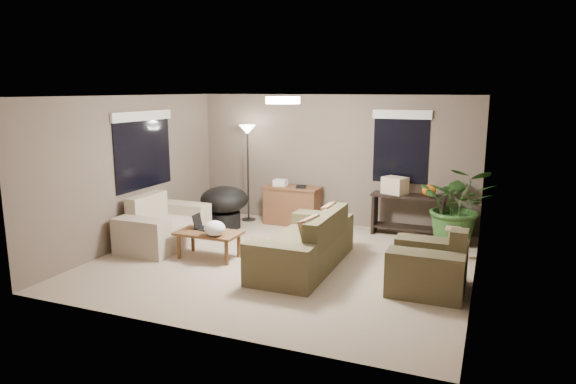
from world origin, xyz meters
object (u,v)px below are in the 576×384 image
at_px(cat_scratching_post, 452,246).
at_px(papasan_chair, 224,204).
at_px(floor_lamp, 247,141).
at_px(armchair, 429,268).
at_px(houseplant, 457,214).
at_px(desk, 292,205).
at_px(coffee_table, 209,236).
at_px(main_sofa, 306,247).
at_px(console_table, 408,212).
at_px(loveseat, 163,228).

bearing_deg(cat_scratching_post, papasan_chair, 175.82).
distance_m(papasan_chair, floor_lamp, 1.34).
relative_size(armchair, houseplant, 0.74).
bearing_deg(desk, coffee_table, -100.79).
bearing_deg(houseplant, papasan_chair, -172.33).
bearing_deg(desk, papasan_chair, -146.64).
xyz_separation_m(main_sofa, floor_lamp, (-2.02, 2.17, 1.30)).
distance_m(console_table, houseplant, 0.89).
relative_size(loveseat, cat_scratching_post, 3.20).
relative_size(floor_lamp, cat_scratching_post, 3.82).
relative_size(main_sofa, coffee_table, 2.20).
relative_size(armchair, papasan_chair, 0.97).
bearing_deg(armchair, main_sofa, 172.02).
xyz_separation_m(main_sofa, cat_scratching_post, (1.99, 1.17, -0.08)).
bearing_deg(main_sofa, papasan_chair, 145.92).
xyz_separation_m(papasan_chair, floor_lamp, (0.16, 0.70, 1.13)).
bearing_deg(coffee_table, papasan_chair, 111.00).
distance_m(desk, houseplant, 3.08).
bearing_deg(cat_scratching_post, armchair, -97.13).
relative_size(loveseat, armchair, 1.60).
relative_size(main_sofa, console_table, 1.69).
relative_size(loveseat, houseplant, 1.19).
bearing_deg(loveseat, armchair, -4.71).
xyz_separation_m(coffee_table, desk, (0.46, 2.39, 0.02)).
bearing_deg(houseplant, armchair, -94.44).
height_order(coffee_table, papasan_chair, papasan_chair).
relative_size(armchair, coffee_table, 1.00).
bearing_deg(main_sofa, console_table, 63.36).
distance_m(main_sofa, coffee_table, 1.56).
xyz_separation_m(armchair, houseplant, (0.18, 2.29, 0.23)).
relative_size(papasan_chair, cat_scratching_post, 2.06).
relative_size(coffee_table, desk, 0.91).
bearing_deg(papasan_chair, coffee_table, -69.00).
bearing_deg(papasan_chair, cat_scratching_post, -4.18).
bearing_deg(houseplant, floor_lamp, 178.08).
bearing_deg(console_table, main_sofa, -116.64).
height_order(loveseat, papasan_chair, loveseat).
height_order(armchair, houseplant, houseplant).
relative_size(main_sofa, houseplant, 1.63).
bearing_deg(console_table, loveseat, -150.27).
relative_size(main_sofa, floor_lamp, 1.15).
height_order(loveseat, houseplant, houseplant).
bearing_deg(desk, armchair, -40.29).
bearing_deg(loveseat, console_table, 29.73).
bearing_deg(loveseat, cat_scratching_post, 12.99).
distance_m(armchair, coffee_table, 3.35).
xyz_separation_m(main_sofa, desk, (-1.09, 2.20, 0.08)).
distance_m(loveseat, armchair, 4.44).
bearing_deg(loveseat, floor_lamp, 74.00).
distance_m(coffee_table, cat_scratching_post, 3.79).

